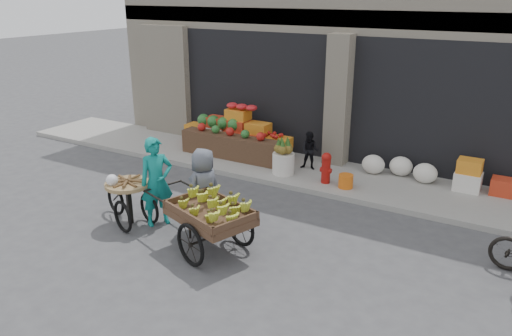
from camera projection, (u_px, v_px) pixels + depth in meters
The scene contains 13 objects.
ground at pixel (225, 250), 8.61m from camera, with size 80.00×80.00×0.00m, color #424244.
sidewalk at pixel (321, 175), 11.91m from camera, with size 18.00×2.20×0.12m, color gray.
building at pixel (382, 22), 13.99m from camera, with size 14.00×6.45×7.00m.
fruit_display at pixel (239, 133), 13.12m from camera, with size 3.10×1.12×1.24m.
pineapple_bin at pixel (283, 163), 11.76m from camera, with size 0.52×0.52×0.50m, color silver.
fire_hydrant at pixel (326, 167), 11.15m from camera, with size 0.22×0.22×0.71m.
orange_bucket at pixel (346, 181), 10.95m from camera, with size 0.32×0.32×0.30m, color orange.
right_bay_goods at pixel (441, 173), 11.03m from camera, with size 3.35×0.60×0.70m.
seated_person at pixel (310, 151), 11.98m from camera, with size 0.45×0.35×0.93m, color black.
banana_cart at pixel (208, 210), 8.35m from camera, with size 2.65×1.70×1.03m.
vendor_woman at pixel (157, 182), 9.30m from camera, with size 0.62×0.41×1.71m, color #10817A.
tricycle_cart at pixel (128, 196), 9.41m from camera, with size 1.46×1.05×0.95m.
vendor_grey at pixel (204, 188), 9.22m from camera, with size 0.75×0.49×1.53m, color slate.
Camera 1 is at (4.34, -6.30, 4.23)m, focal length 35.00 mm.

